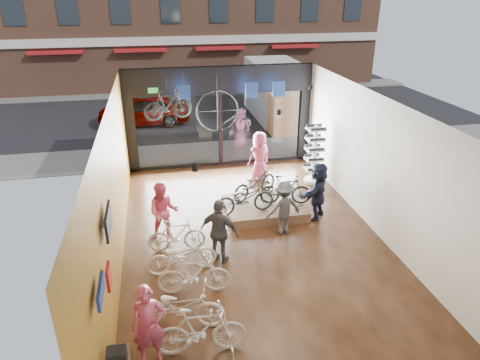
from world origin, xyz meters
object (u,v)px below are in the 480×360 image
object	(u,v)px
box_truck	(282,95)
customer_1	(164,212)
floor_bike_3	(194,274)
display_bike_right	(255,183)
customer_4	(259,156)
display_bike_left	(244,198)
display_bike_mid	(286,190)
display_platform	(264,208)
customer_2	(220,232)
floor_bike_4	(182,255)
floor_bike_5	(177,235)
sunglasses_rack	(314,154)
customer_3	(283,208)
customer_0	(149,326)
hung_bike	(168,105)
floor_bike_1	(200,331)
penny_farthing	(226,112)
street_car	(144,110)
customer_5	(318,191)
floor_bike_2	(180,306)

from	to	relation	value
box_truck	customer_1	distance (m)	11.98
floor_bike_3	display_bike_right	world-z (taller)	display_bike_right
customer_4	display_bike_left	bearing A→B (deg)	48.45
display_bike_mid	display_platform	bearing A→B (deg)	92.12
display_bike_right	customer_2	xyz separation A→B (m)	(-1.56, -2.87, 0.10)
floor_bike_4	floor_bike_5	distance (m)	0.96
sunglasses_rack	customer_3	bearing A→B (deg)	-114.33
customer_0	sunglasses_rack	bearing A→B (deg)	44.44
hung_bike	floor_bike_3	bearing A→B (deg)	168.92
display_bike_mid	sunglasses_rack	bearing A→B (deg)	-26.98
floor_bike_1	sunglasses_rack	size ratio (longest dim) A/B	0.84
penny_farthing	floor_bike_4	bearing A→B (deg)	-111.04
street_car	customer_5	xyz separation A→B (m)	(5.12, -10.78, 0.12)
floor_bike_4	hung_bike	bearing A→B (deg)	-6.29
floor_bike_5	floor_bike_3	bearing A→B (deg)	-168.77
floor_bike_5	penny_farthing	world-z (taller)	penny_farthing
street_car	customer_0	xyz separation A→B (m)	(0.17, -15.38, 0.07)
customer_4	customer_0	bearing A→B (deg)	43.08
box_truck	sunglasses_rack	size ratio (longest dim) A/B	3.46
floor_bike_4	customer_3	bearing A→B (deg)	-72.57
box_truck	sunglasses_rack	world-z (taller)	box_truck
floor_bike_1	floor_bike_2	bearing A→B (deg)	25.31
customer_0	hung_bike	size ratio (longest dim) A/B	1.05
display_bike_left	customer_2	bearing A→B (deg)	143.62
display_platform	floor_bike_4	bearing A→B (deg)	-137.18
customer_4	sunglasses_rack	world-z (taller)	sunglasses_rack
floor_bike_2	hung_bike	size ratio (longest dim) A/B	1.17
floor_bike_3	hung_bike	world-z (taller)	hung_bike
display_bike_right	customer_0	size ratio (longest dim) A/B	1.07
floor_bike_1	customer_1	distance (m)	4.24
penny_farthing	street_car	bearing A→B (deg)	111.63
customer_4	penny_farthing	distance (m)	1.99
customer_1	customer_4	xyz separation A→B (m)	(3.50, 3.45, 0.04)
sunglasses_rack	penny_farthing	size ratio (longest dim) A/B	1.15
display_bike_right	customer_2	size ratio (longest dim) A/B	1.02
display_bike_right	penny_farthing	size ratio (longest dim) A/B	0.98
display_bike_right	sunglasses_rack	world-z (taller)	sunglasses_rack
floor_bike_4	floor_bike_2	bearing A→B (deg)	169.41
floor_bike_3	customer_4	bearing A→B (deg)	-21.07
display_platform	customer_1	world-z (taller)	customer_1
box_truck	display_bike_right	world-z (taller)	box_truck
customer_3	floor_bike_4	bearing A→B (deg)	11.84
floor_bike_2	customer_0	distance (m)	1.08
floor_bike_5	display_bike_right	distance (m)	3.37
floor_bike_1	display_bike_right	world-z (taller)	display_bike_right
floor_bike_5	display_platform	xyz separation A→B (m)	(2.77, 1.56, -0.30)
penny_farthing	sunglasses_rack	bearing A→B (deg)	-15.94
floor_bike_3	penny_farthing	world-z (taller)	penny_farthing
floor_bike_5	sunglasses_rack	world-z (taller)	sunglasses_rack
display_bike_left	display_bike_right	xyz separation A→B (m)	(0.55, 1.02, -0.01)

